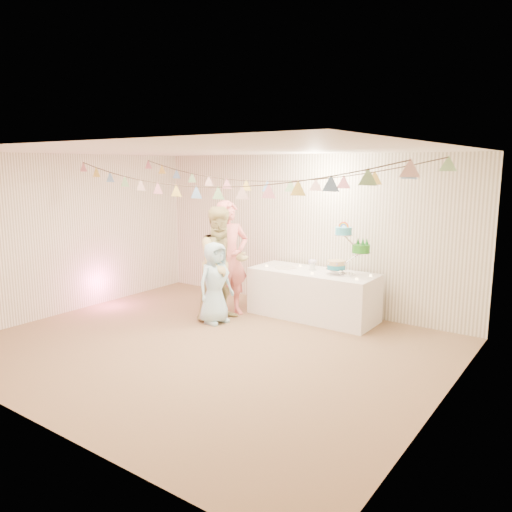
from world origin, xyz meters
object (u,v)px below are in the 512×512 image
Objects in this scene: table at (313,294)px; person_adult_b at (222,264)px; person_child at (215,283)px; cake_stand at (347,251)px; person_adult_a at (229,258)px.

person_adult_b is (-1.14, -0.90, 0.51)m from table.
person_adult_b is 1.41× the size of person_child.
person_adult_b is at bearing -141.67° from table.
person_adult_b is (-1.69, -0.95, -0.23)m from cake_stand.
table is 0.93m from cake_stand.
cake_stand is at bearing -45.03° from person_child.
person_adult_a is 1.04× the size of person_adult_b.
person_adult_a is at bearing 21.44° from person_child.
cake_stand reaches higher than table.
person_adult_a is at bearing 41.23° from person_adult_b.
person_adult_b is (0.06, -0.25, -0.04)m from person_adult_a.
person_child is at bearing -141.64° from person_adult_a.
table is 1.47m from person_adult_a.
person_adult_a reaches higher than table.
person_adult_b is at bearing -150.65° from cake_stand.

